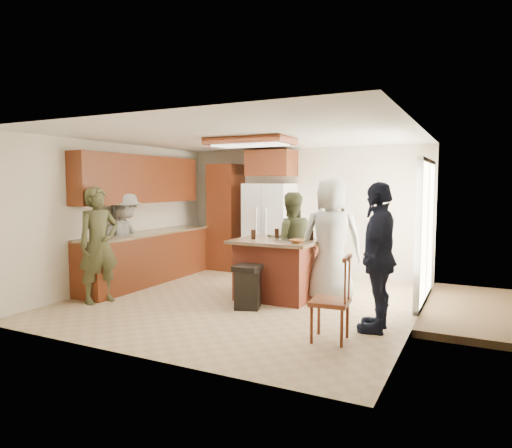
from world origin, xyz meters
The scene contains 12 objects.
person_front_left centered at (-1.93, -1.02, 0.88)m, with size 0.64×0.47×1.75m, color #414126.
person_behind_left centered at (0.41, 0.88, 0.83)m, with size 0.81×0.50×1.66m, color #3A3F25.
person_behind_right centered at (1.19, 0.59, 0.94)m, with size 0.92×0.60×1.89m, color gray.
person_side_right centered at (2.12, -0.52, 0.91)m, with size 1.07×0.55×1.82m, color #191E33.
person_counter centered at (-2.29, -0.09, 0.83)m, with size 1.08×0.50×1.67m, color gray.
left_cabinetry centered at (-2.24, 0.40, 0.96)m, with size 0.64×3.00×2.30m.
back_wall_units centered at (-1.33, 2.20, 1.38)m, with size 1.80×0.60×2.45m.
refrigerator centered at (-0.55, 2.12, 0.90)m, with size 0.90×0.76×1.80m.
kitchen_island centered at (0.37, 0.37, 0.47)m, with size 1.28×1.03×0.93m.
island_items centered at (0.62, 0.30, 0.97)m, with size 0.93×0.61×0.15m.
trash_bin centered at (0.23, -0.33, 0.32)m, with size 0.43×0.43×0.63m.
spindle_chair centered at (1.73, -1.13, 0.45)m, with size 0.45×0.45×0.99m.
Camera 1 is at (3.22, -6.06, 1.79)m, focal length 32.00 mm.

